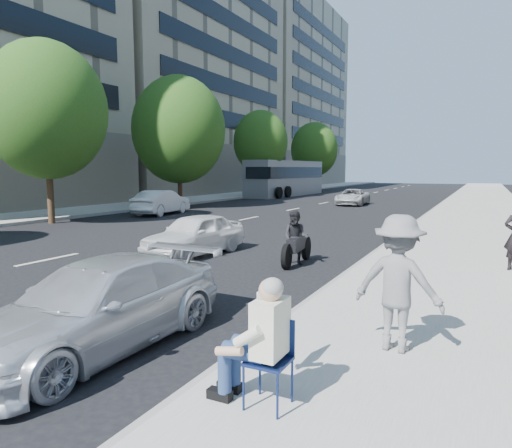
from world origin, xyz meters
The scene contains 17 objects.
ground centered at (0.00, 0.00, 0.00)m, with size 160.00×160.00×0.00m, color black.
near_sidewalk centered at (4.00, 20.00, 0.07)m, with size 5.00×120.00×0.15m, color #98968E.
far_sidewalk centered at (-16.75, 20.00, 0.07)m, with size 4.50×120.00×0.15m, color #98968E.
far_bldg_mid centered at (-30.00, 34.00, 17.00)m, with size 22.00×26.00×34.00m, color tan.
far_bldg_north centered at (-30.00, 62.00, 14.00)m, with size 22.00×28.00×28.00m, color tan.
tree_far_b centered at (-13.70, 8.00, 5.13)m, with size 5.40×5.40×8.24m.
tree_far_c centered at (-13.70, 18.00, 5.02)m, with size 6.00×6.00×8.47m.
tree_far_d centered at (-13.70, 30.00, 4.89)m, with size 4.80×4.80×7.65m.
tree_far_e centered at (-13.70, 44.00, 4.78)m, with size 5.40×5.40×7.89m.
seated_protester centered at (2.29, -2.59, 0.87)m, with size 0.83×1.11×1.31m.
jogger centered at (3.28, -0.56, 1.03)m, with size 1.14×0.66×1.77m, color slate.
parked_sedan centered at (-0.50, -2.00, 0.61)m, with size 1.70×4.18×1.21m, color silver.
white_sedan_near centered at (-3.31, 4.48, 0.61)m, with size 1.43×3.55×1.21m, color white.
white_sedan_mid centered at (-11.84, 13.70, 0.67)m, with size 1.43×4.09×1.35m, color silver.
white_sedan_far centered at (-4.12, 25.17, 0.56)m, with size 1.86×4.02×1.12m, color silver.
motorcycle centered at (-0.15, 4.50, 0.64)m, with size 0.75×2.05×1.42m.
bus centered at (-12.88, 33.86, 1.64)m, with size 3.22×12.17×3.30m.
Camera 1 is at (4.22, -6.49, 2.48)m, focal length 32.00 mm.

